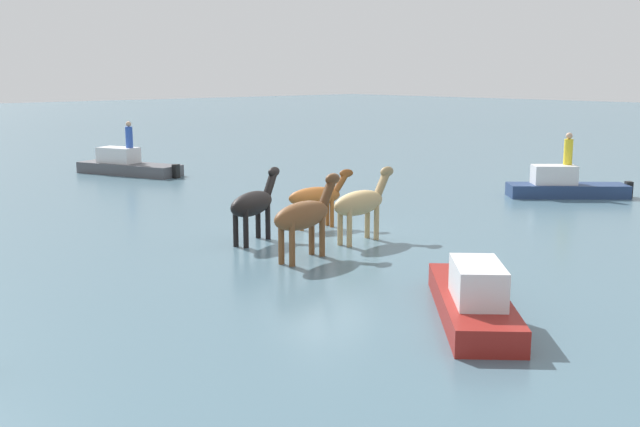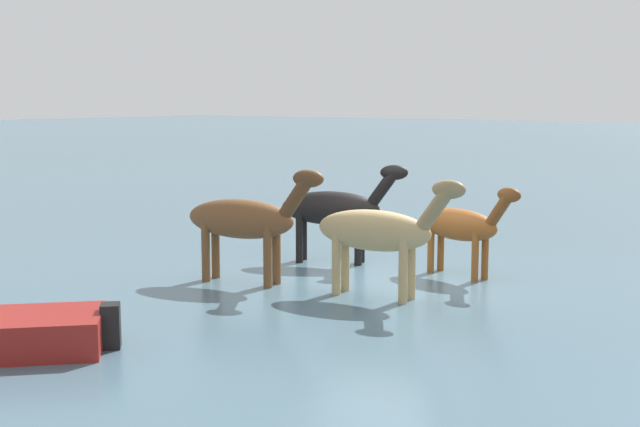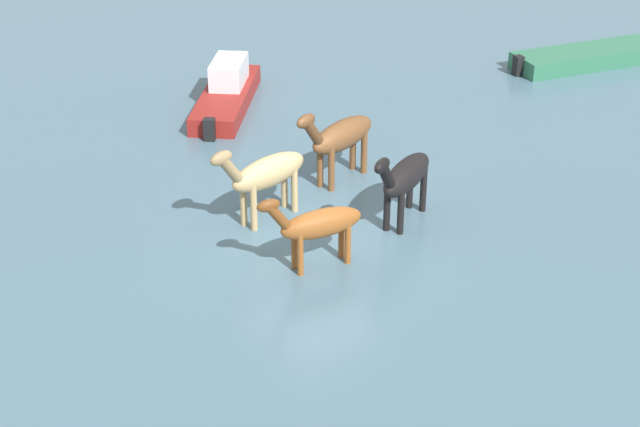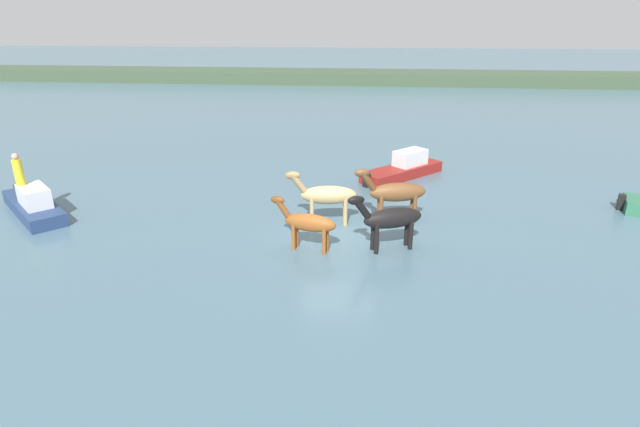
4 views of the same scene
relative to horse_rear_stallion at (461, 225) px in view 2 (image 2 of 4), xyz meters
The scene contains 5 objects.
ground_plane 1.75m from the horse_rear_stallion, 52.31° to the left, with size 201.96×201.96×0.00m, color #476675.
horse_rear_stallion is the anchor object (origin of this frame).
horse_lead 2.24m from the horse_rear_stallion, 80.19° to the left, with size 2.54×0.80×1.96m.
horse_gray_outer 3.86m from the horse_rear_stallion, 43.36° to the left, with size 2.62×1.00×2.02m.
horse_dun_straggler 2.58m from the horse_rear_stallion, ahead, with size 2.45×1.30×1.94m.
Camera 2 is at (-7.31, 12.12, 3.19)m, focal length 46.21 mm.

